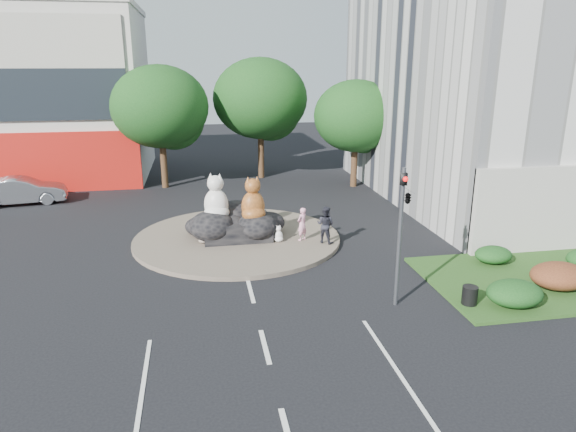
% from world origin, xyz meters
% --- Properties ---
extents(ground, '(120.00, 120.00, 0.00)m').
position_xyz_m(ground, '(0.00, 0.00, 0.00)').
color(ground, black).
rests_on(ground, ground).
extents(roundabout_island, '(10.00, 10.00, 0.20)m').
position_xyz_m(roundabout_island, '(0.00, 10.00, 0.10)').
color(roundabout_island, brown).
rests_on(roundabout_island, ground).
extents(rock_plinth, '(3.20, 2.60, 0.90)m').
position_xyz_m(rock_plinth, '(0.00, 10.00, 0.65)').
color(rock_plinth, black).
rests_on(rock_plinth, roundabout_island).
extents(grass_verge, '(10.00, 6.00, 0.12)m').
position_xyz_m(grass_verge, '(12.00, 3.00, 0.06)').
color(grass_verge, '#254717').
rests_on(grass_verge, ground).
extents(tree_left, '(6.46, 6.46, 8.27)m').
position_xyz_m(tree_left, '(-3.93, 22.06, 5.25)').
color(tree_left, '#382314').
rests_on(tree_left, ground).
extents(tree_mid, '(6.84, 6.84, 8.76)m').
position_xyz_m(tree_mid, '(3.07, 24.06, 5.56)').
color(tree_mid, '#382314').
rests_on(tree_mid, ground).
extents(tree_right, '(5.70, 5.70, 7.30)m').
position_xyz_m(tree_right, '(9.07, 20.06, 4.63)').
color(tree_right, '#382314').
rests_on(tree_right, ground).
extents(hedge_near_green, '(2.00, 1.60, 0.90)m').
position_xyz_m(hedge_near_green, '(9.00, 1.00, 0.57)').
color(hedge_near_green, '#133C14').
rests_on(hedge_near_green, grass_verge).
extents(hedge_red, '(2.20, 1.76, 0.99)m').
position_xyz_m(hedge_red, '(11.50, 2.00, 0.61)').
color(hedge_red, '#4E2314').
rests_on(hedge_red, grass_verge).
extents(hedge_back_green, '(1.60, 1.28, 0.72)m').
position_xyz_m(hedge_back_green, '(10.50, 4.80, 0.48)').
color(hedge_back_green, '#133C14').
rests_on(hedge_back_green, grass_verge).
extents(traffic_light, '(0.44, 1.24, 5.00)m').
position_xyz_m(traffic_light, '(5.10, 2.00, 3.62)').
color(traffic_light, '#595B60').
rests_on(traffic_light, ground).
extents(street_lamp, '(2.34, 0.22, 8.06)m').
position_xyz_m(street_lamp, '(12.82, 8.00, 4.55)').
color(street_lamp, '#595B60').
rests_on(street_lamp, ground).
extents(cat_white, '(1.74, 1.65, 2.28)m').
position_xyz_m(cat_white, '(-0.95, 10.02, 2.24)').
color(cat_white, silver).
rests_on(cat_white, rock_plinth).
extents(cat_tabby, '(1.35, 1.18, 2.15)m').
position_xyz_m(cat_tabby, '(0.76, 9.59, 2.17)').
color(cat_tabby, '#A26F21').
rests_on(cat_tabby, rock_plinth).
extents(kitten_calico, '(0.52, 0.46, 0.84)m').
position_xyz_m(kitten_calico, '(-1.66, 9.35, 0.62)').
color(kitten_calico, silver).
rests_on(kitten_calico, roundabout_island).
extents(kitten_white, '(0.52, 0.47, 0.81)m').
position_xyz_m(kitten_white, '(1.86, 8.91, 0.60)').
color(kitten_white, white).
rests_on(kitten_white, roundabout_island).
extents(pedestrian_pink, '(0.69, 0.67, 1.60)m').
position_xyz_m(pedestrian_pink, '(3.00, 8.90, 1.00)').
color(pedestrian_pink, pink).
rests_on(pedestrian_pink, roundabout_island).
extents(pedestrian_dark, '(1.09, 1.06, 1.77)m').
position_xyz_m(pedestrian_dark, '(4.00, 8.36, 1.08)').
color(pedestrian_dark, '#22222A').
rests_on(pedestrian_dark, roundabout_island).
extents(parked_car, '(5.23, 2.47, 1.66)m').
position_xyz_m(parked_car, '(-12.38, 19.07, 0.83)').
color(parked_car, '#999AA0').
rests_on(parked_car, ground).
extents(litter_bin, '(0.54, 0.54, 0.67)m').
position_xyz_m(litter_bin, '(7.50, 1.36, 0.45)').
color(litter_bin, black).
rests_on(litter_bin, grass_verge).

